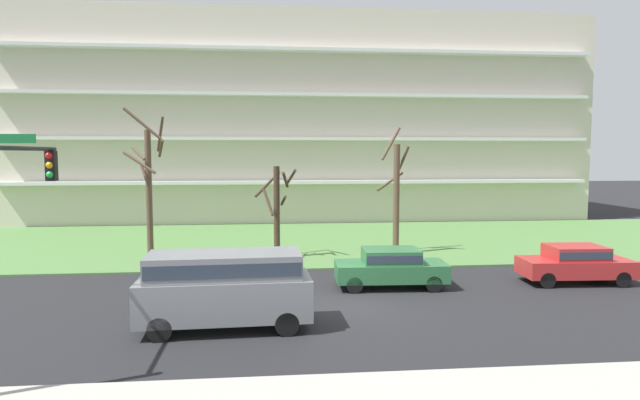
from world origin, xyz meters
name	(u,v)px	position (x,y,z in m)	size (l,w,h in m)	color
ground	(343,307)	(0.00, 0.00, 0.00)	(160.00, 160.00, 0.00)	#232326
grass_lawn_strip	(311,241)	(0.00, 14.00, 0.04)	(80.00, 16.00, 0.08)	#547F42
apartment_building	(298,122)	(0.00, 27.84, 8.05)	(45.53, 12.63, 16.10)	beige
tree_far_left	(149,186)	(-8.23, 7.88, 3.80)	(1.90, 1.92, 7.46)	brown
tree_left	(277,207)	(-2.15, 8.68, 2.66)	(2.12, 1.86, 4.72)	#423023
tree_center	(396,194)	(4.08, 9.23, 3.23)	(1.58, 1.33, 6.75)	brown
van_gray_near_left	(225,284)	(-3.92, -2.00, 1.40)	(5.28, 2.21, 2.36)	slate
sedan_red_center_left	(575,262)	(10.04, 2.50, 0.87)	(4.49, 2.03, 1.57)	#B22828
sedan_green_center_right	(391,266)	(2.26, 2.50, 0.87)	(4.48, 2.00, 1.57)	#2D6B3D
traffic_signal_mast	(1,208)	(-9.01, -4.70, 4.07)	(0.90, 5.44, 5.90)	black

